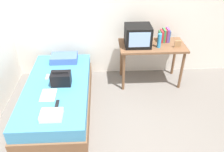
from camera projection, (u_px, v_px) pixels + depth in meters
name	position (u px, v px, depth m)	size (l,w,h in m)	color
ground_plane	(127.00, 147.00, 3.14)	(8.00, 8.00, 0.00)	slate
wall_back	(118.00, 8.00, 4.09)	(5.20, 0.10, 2.60)	silver
bed	(58.00, 97.00, 3.68)	(1.00, 2.00, 0.48)	brown
desk	(152.00, 50.00, 4.10)	(1.16, 0.60, 0.78)	brown
tv	(138.00, 36.00, 3.92)	(0.44, 0.39, 0.36)	black
water_bottle	(159.00, 41.00, 3.89)	(0.07, 0.07, 0.25)	#3399DB
book_row	(164.00, 35.00, 4.10)	(0.19, 0.17, 0.24)	#337F47
picture_frame	(178.00, 44.00, 3.92)	(0.11, 0.02, 0.12)	#9E754C
pillow	(64.00, 58.00, 4.13)	(0.47, 0.30, 0.12)	#4766AD
handbag	(61.00, 79.00, 3.51)	(0.30, 0.20, 0.23)	black
magazine	(48.00, 95.00, 3.33)	(0.21, 0.29, 0.01)	white
remote_dark	(57.00, 104.00, 3.15)	(0.04, 0.16, 0.02)	black
remote_silver	(47.00, 77.00, 3.71)	(0.04, 0.14, 0.02)	#B7B7BC
folded_towel	(51.00, 115.00, 2.93)	(0.28, 0.22, 0.07)	white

